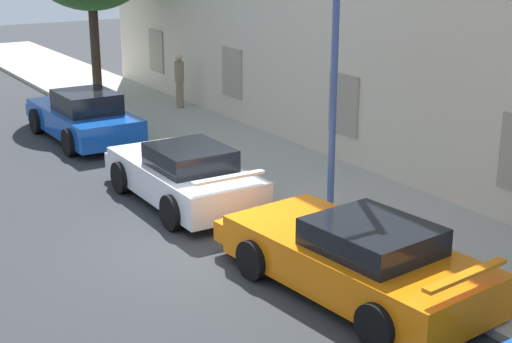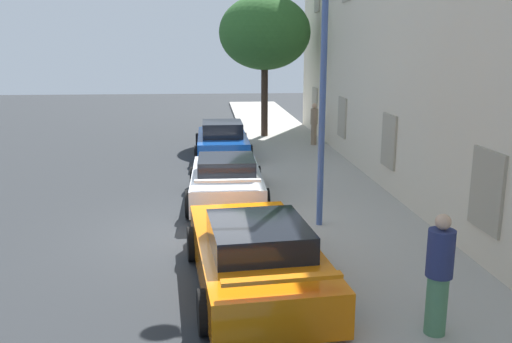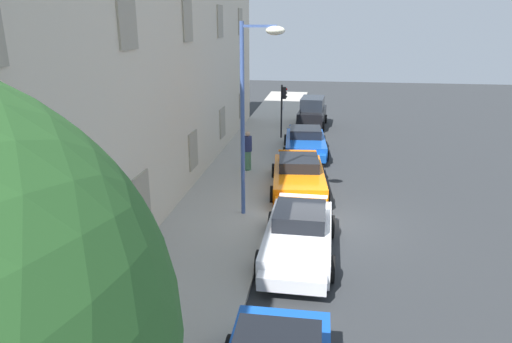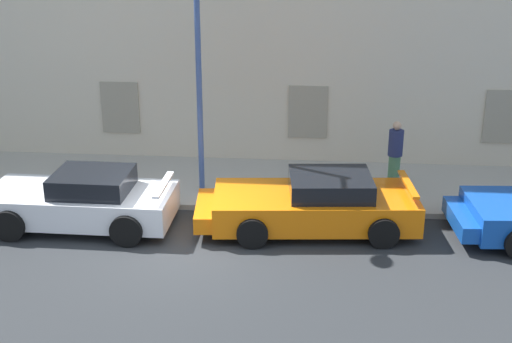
{
  "view_description": "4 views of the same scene",
  "coord_description": "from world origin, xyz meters",
  "px_view_note": "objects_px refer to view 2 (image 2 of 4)",
  "views": [
    {
      "loc": [
        11.46,
        -6.13,
        5.52
      ],
      "look_at": [
        -0.52,
        1.46,
        1.1
      ],
      "focal_mm": 52.63,
      "sensor_mm": 36.0,
      "label": 1
    },
    {
      "loc": [
        11.62,
        0.43,
        4.09
      ],
      "look_at": [
        -0.18,
        1.45,
        1.37
      ],
      "focal_mm": 37.25,
      "sensor_mm": 36.0,
      "label": 2
    },
    {
      "loc": [
        -14.49,
        0.27,
        6.47
      ],
      "look_at": [
        1.02,
        2.59,
        1.37
      ],
      "focal_mm": 32.09,
      "sensor_mm": 36.0,
      "label": 3
    },
    {
      "loc": [
        2.91,
        -13.43,
        6.83
      ],
      "look_at": [
        1.6,
        1.31,
        1.3
      ],
      "focal_mm": 48.42,
      "sensor_mm": 36.0,
      "label": 4
    }
  ],
  "objects_px": {
    "tree_midblock": "(265,33)",
    "pedestrian_admiring": "(314,123)",
    "sportscar_white_middle": "(253,252)",
    "street_lamp": "(306,31)",
    "pedestrian_strolling": "(439,274)",
    "sportscar_yellow_flank": "(226,180)",
    "sportscar_red_lead": "(222,140)"
  },
  "relations": [
    {
      "from": "sportscar_red_lead",
      "to": "sportscar_white_middle",
      "type": "relative_size",
      "value": 0.98
    },
    {
      "from": "sportscar_red_lead",
      "to": "sportscar_yellow_flank",
      "type": "bearing_deg",
      "value": -0.31
    },
    {
      "from": "sportscar_white_middle",
      "to": "pedestrian_strolling",
      "type": "xyz_separation_m",
      "value": [
        2.19,
        2.42,
        0.46
      ]
    },
    {
      "from": "sportscar_red_lead",
      "to": "street_lamp",
      "type": "relative_size",
      "value": 0.79
    },
    {
      "from": "sportscar_yellow_flank",
      "to": "pedestrian_strolling",
      "type": "distance_m",
      "value": 8.05
    },
    {
      "from": "sportscar_red_lead",
      "to": "sportscar_yellow_flank",
      "type": "xyz_separation_m",
      "value": [
        6.32,
        -0.03,
        -0.03
      ]
    },
    {
      "from": "tree_midblock",
      "to": "pedestrian_admiring",
      "type": "height_order",
      "value": "tree_midblock"
    },
    {
      "from": "sportscar_yellow_flank",
      "to": "sportscar_white_middle",
      "type": "height_order",
      "value": "sportscar_yellow_flank"
    },
    {
      "from": "sportscar_white_middle",
      "to": "sportscar_yellow_flank",
      "type": "bearing_deg",
      "value": -176.64
    },
    {
      "from": "street_lamp",
      "to": "pedestrian_admiring",
      "type": "height_order",
      "value": "street_lamp"
    },
    {
      "from": "sportscar_white_middle",
      "to": "street_lamp",
      "type": "distance_m",
      "value": 4.95
    },
    {
      "from": "street_lamp",
      "to": "pedestrian_strolling",
      "type": "distance_m",
      "value": 6.1
    },
    {
      "from": "sportscar_yellow_flank",
      "to": "street_lamp",
      "type": "bearing_deg",
      "value": 32.51
    },
    {
      "from": "sportscar_white_middle",
      "to": "pedestrian_admiring",
      "type": "relative_size",
      "value": 2.92
    },
    {
      "from": "sportscar_red_lead",
      "to": "tree_midblock",
      "type": "bearing_deg",
      "value": 153.55
    },
    {
      "from": "pedestrian_strolling",
      "to": "sportscar_yellow_flank",
      "type": "bearing_deg",
      "value": -160.1
    },
    {
      "from": "street_lamp",
      "to": "sportscar_red_lead",
      "type": "bearing_deg",
      "value": -169.61
    },
    {
      "from": "sportscar_white_middle",
      "to": "pedestrian_strolling",
      "type": "relative_size",
      "value": 2.9
    },
    {
      "from": "sportscar_red_lead",
      "to": "pedestrian_strolling",
      "type": "height_order",
      "value": "pedestrian_strolling"
    },
    {
      "from": "sportscar_yellow_flank",
      "to": "tree_midblock",
      "type": "relative_size",
      "value": 0.73
    },
    {
      "from": "pedestrian_strolling",
      "to": "tree_midblock",
      "type": "bearing_deg",
      "value": -178.06
    },
    {
      "from": "sportscar_white_middle",
      "to": "pedestrian_admiring",
      "type": "height_order",
      "value": "pedestrian_admiring"
    },
    {
      "from": "street_lamp",
      "to": "pedestrian_admiring",
      "type": "relative_size",
      "value": 3.62
    },
    {
      "from": "sportscar_yellow_flank",
      "to": "pedestrian_strolling",
      "type": "xyz_separation_m",
      "value": [
        7.56,
        2.74,
        0.44
      ]
    },
    {
      "from": "pedestrian_strolling",
      "to": "sportscar_red_lead",
      "type": "bearing_deg",
      "value": -168.99
    },
    {
      "from": "street_lamp",
      "to": "sportscar_yellow_flank",
      "type": "bearing_deg",
      "value": -147.49
    },
    {
      "from": "sportscar_white_middle",
      "to": "pedestrian_strolling",
      "type": "distance_m",
      "value": 3.3
    },
    {
      "from": "pedestrian_admiring",
      "to": "sportscar_yellow_flank",
      "type": "bearing_deg",
      "value": -26.66
    },
    {
      "from": "sportscar_yellow_flank",
      "to": "street_lamp",
      "type": "distance_m",
      "value": 4.98
    },
    {
      "from": "sportscar_white_middle",
      "to": "tree_midblock",
      "type": "height_order",
      "value": "tree_midblock"
    },
    {
      "from": "sportscar_yellow_flank",
      "to": "street_lamp",
      "type": "relative_size",
      "value": 0.73
    },
    {
      "from": "sportscar_white_middle",
      "to": "tree_midblock",
      "type": "xyz_separation_m",
      "value": [
        -15.89,
        1.81,
        4.26
      ]
    }
  ]
}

